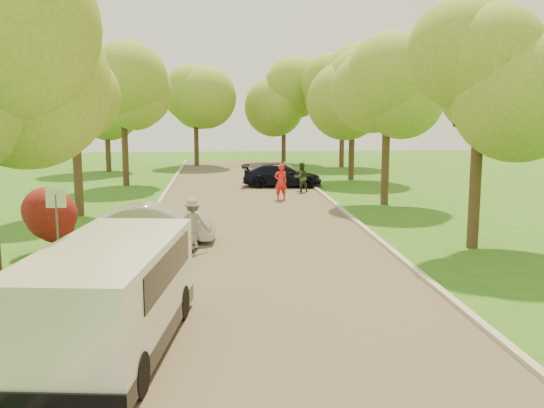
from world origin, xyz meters
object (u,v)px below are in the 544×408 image
object	(u,v)px
street_sign	(56,210)
silver_sedan	(157,224)
minivan	(110,295)
person_olive	(301,177)
skateboarder	(193,223)
dark_sedan	(282,176)
person_striped	(281,182)
longboard	(194,248)

from	to	relation	value
street_sign	silver_sedan	xyz separation A→B (m)	(2.50, 2.62, -0.93)
minivan	person_olive	xyz separation A→B (m)	(6.27, 20.82, -0.26)
skateboarder	person_olive	bearing A→B (deg)	-104.25
dark_sedan	person_striped	world-z (taller)	person_striped
street_sign	person_striped	xyz separation A→B (m)	(7.53, 11.73, -0.69)
person_striped	person_olive	bearing A→B (deg)	-127.44
dark_sedan	minivan	bearing A→B (deg)	174.06
street_sign	longboard	distance (m)	4.24
street_sign	longboard	bearing A→B (deg)	19.12
street_sign	minivan	world-z (taller)	street_sign
longboard	silver_sedan	bearing A→B (deg)	-39.16
silver_sedan	person_striped	size ratio (longest dim) A/B	2.19
street_sign	person_olive	xyz separation A→B (m)	(8.87, 14.31, -0.77)
silver_sedan	longboard	bearing A→B (deg)	-132.76
street_sign	silver_sedan	world-z (taller)	street_sign
dark_sedan	skateboarder	bearing A→B (deg)	171.58
silver_sedan	dark_sedan	world-z (taller)	dark_sedan
minivan	silver_sedan	distance (m)	9.14
dark_sedan	longboard	world-z (taller)	dark_sedan
street_sign	longboard	size ratio (longest dim) A/B	2.66
silver_sedan	person_striped	bearing A→B (deg)	-25.26
silver_sedan	longboard	world-z (taller)	silver_sedan
silver_sedan	person_olive	bearing A→B (deg)	-24.96
silver_sedan	longboard	size ratio (longest dim) A/B	4.71
person_olive	person_striped	bearing A→B (deg)	42.68
dark_sedan	person_olive	distance (m)	2.44
street_sign	person_olive	distance (m)	16.85
silver_sedan	dark_sedan	bearing A→B (deg)	-18.16
longboard	minivan	bearing A→B (deg)	88.88
silver_sedan	dark_sedan	distance (m)	15.08
skateboarder	person_striped	world-z (taller)	person_striped
minivan	street_sign	bearing A→B (deg)	119.14
person_olive	longboard	bearing A→B (deg)	48.73
longboard	skateboarder	world-z (taller)	skateboarder
person_olive	skateboarder	bearing A→B (deg)	48.73
dark_sedan	person_olive	xyz separation A→B (m)	(0.77, -2.31, 0.15)
minivan	longboard	world-z (taller)	minivan
minivan	person_olive	bearing A→B (deg)	80.58
silver_sedan	minivan	bearing A→B (deg)	-175.70
silver_sedan	longboard	xyz separation A→B (m)	(1.25, -1.32, -0.55)
longboard	person_striped	distance (m)	11.12
longboard	person_striped	bearing A→B (deg)	-102.67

